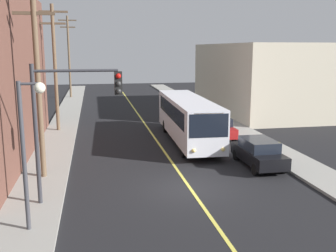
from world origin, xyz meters
name	(u,v)px	position (x,y,z in m)	size (l,w,h in m)	color
ground_plane	(190,188)	(0.00, 0.00, 0.00)	(120.00, 120.00, 0.00)	black
sidewalk_left	(56,145)	(-7.25, 10.00, 0.07)	(2.50, 90.00, 0.15)	gray
sidewalk_right	(250,137)	(7.25, 10.00, 0.07)	(2.50, 90.00, 0.15)	gray
lane_stripe_center	(148,128)	(0.00, 15.00, 0.01)	(0.16, 60.00, 0.01)	#D8CC4C
building_right_warehouse	(270,78)	(14.49, 22.31, 3.64)	(12.00, 18.51, 7.27)	beige
city_bus	(188,117)	(2.20, 9.67, 1.82)	(2.91, 12.22, 3.20)	silver
parked_car_black	(259,152)	(4.79, 2.81, 0.84)	(1.84, 4.41, 1.62)	black
parked_car_red	(217,127)	(4.77, 10.48, 0.84)	(1.87, 4.43, 1.62)	maroon
utility_pole_near	(38,73)	(-7.23, 2.83, 5.55)	(2.40, 0.28, 9.80)	brown
utility_pole_mid	(55,62)	(-7.48, 15.11, 5.68)	(2.40, 0.28, 10.06)	brown
utility_pole_far	(69,53)	(-7.64, 37.98, 6.15)	(2.40, 0.28, 10.97)	brown
traffic_signal_left_corner	(72,108)	(-5.41, -0.93, 4.30)	(3.75, 0.48, 6.00)	#2D2D33
street_lamp_left	(29,135)	(-6.83, -3.48, 3.74)	(0.98, 0.40, 5.50)	#38383D
fire_hydrant	(278,148)	(6.85, 4.44, 0.58)	(0.44, 0.26, 0.84)	red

